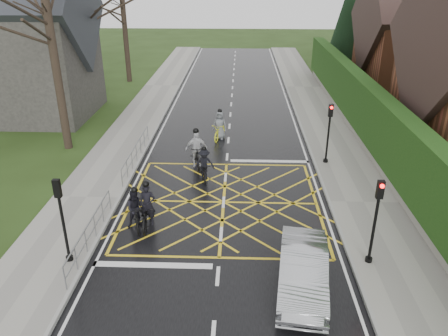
# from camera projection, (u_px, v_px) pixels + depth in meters

# --- Properties ---
(ground) EXTENTS (120.00, 120.00, 0.00)m
(ground) POSITION_uv_depth(u_px,v_px,m) (224.00, 202.00, 18.91)
(ground) COLOR #203210
(ground) RESTS_ON ground
(road) EXTENTS (9.00, 80.00, 0.01)m
(road) POSITION_uv_depth(u_px,v_px,m) (224.00, 202.00, 18.91)
(road) COLOR black
(road) RESTS_ON ground
(sidewalk_right) EXTENTS (3.00, 80.00, 0.15)m
(sidewalk_right) POSITION_uv_depth(u_px,v_px,m) (363.00, 203.00, 18.67)
(sidewalk_right) COLOR gray
(sidewalk_right) RESTS_ON ground
(sidewalk_left) EXTENTS (3.00, 80.00, 0.15)m
(sidewalk_left) POSITION_uv_depth(u_px,v_px,m) (87.00, 198.00, 19.08)
(sidewalk_left) COLOR gray
(sidewalk_left) RESTS_ON ground
(stone_wall) EXTENTS (0.50, 38.00, 0.70)m
(stone_wall) POSITION_uv_depth(u_px,v_px,m) (369.00, 146.00, 23.95)
(stone_wall) COLOR slate
(stone_wall) RESTS_ON ground
(hedge) EXTENTS (0.90, 38.00, 2.80)m
(hedge) POSITION_uv_depth(u_px,v_px,m) (373.00, 116.00, 23.22)
(hedge) COLOR #14350E
(hedge) RESTS_ON stone_wall
(house_far) EXTENTS (9.80, 8.80, 10.30)m
(house_far) POSITION_uv_depth(u_px,v_px,m) (427.00, 39.00, 32.95)
(house_far) COLOR brown
(house_far) RESTS_ON ground
(conifer) EXTENTS (4.60, 4.60, 10.00)m
(conifer) POSITION_uv_depth(u_px,v_px,m) (351.00, 19.00, 40.09)
(conifer) COLOR black
(conifer) RESTS_ON ground
(church) EXTENTS (8.80, 7.80, 11.00)m
(church) POSITION_uv_depth(u_px,v_px,m) (22.00, 41.00, 28.22)
(church) COLOR #2D2B28
(church) RESTS_ON ground
(railing_south) EXTENTS (0.05, 5.04, 1.03)m
(railing_south) POSITION_uv_depth(u_px,v_px,m) (90.00, 229.00, 15.56)
(railing_south) COLOR slate
(railing_south) RESTS_ON ground
(railing_north) EXTENTS (0.05, 6.04, 1.03)m
(railing_north) POSITION_uv_depth(u_px,v_px,m) (136.00, 149.00, 22.37)
(railing_north) COLOR slate
(railing_north) RESTS_ON ground
(traffic_light_ne) EXTENTS (0.24, 0.31, 3.21)m
(traffic_light_ne) POSITION_uv_depth(u_px,v_px,m) (328.00, 134.00, 21.86)
(traffic_light_ne) COLOR black
(traffic_light_ne) RESTS_ON ground
(traffic_light_se) EXTENTS (0.24, 0.31, 3.21)m
(traffic_light_se) POSITION_uv_depth(u_px,v_px,m) (375.00, 223.00, 14.22)
(traffic_light_se) COLOR black
(traffic_light_se) RESTS_ON ground
(traffic_light_sw) EXTENTS (0.24, 0.31, 3.21)m
(traffic_light_sw) POSITION_uv_depth(u_px,v_px,m) (63.00, 222.00, 14.31)
(traffic_light_sw) COLOR black
(traffic_light_sw) RESTS_ON ground
(cyclist_rear) EXTENTS (0.76, 1.99, 1.91)m
(cyclist_rear) POSITION_uv_depth(u_px,v_px,m) (147.00, 211.00, 16.99)
(cyclist_rear) COLOR black
(cyclist_rear) RESTS_ON ground
(cyclist_back) EXTENTS (0.97, 1.80, 1.74)m
(cyclist_back) POSITION_uv_depth(u_px,v_px,m) (136.00, 212.00, 16.83)
(cyclist_back) COLOR black
(cyclist_back) RESTS_ON ground
(cyclist_mid) EXTENTS (1.05, 1.77, 1.65)m
(cyclist_mid) POSITION_uv_depth(u_px,v_px,m) (204.00, 167.00, 20.79)
(cyclist_mid) COLOR black
(cyclist_mid) RESTS_ON ground
(cyclist_front) EXTENTS (1.18, 2.13, 2.06)m
(cyclist_front) POSITION_uv_depth(u_px,v_px,m) (196.00, 153.00, 22.01)
(cyclist_front) COLOR black
(cyclist_front) RESTS_ON ground
(cyclist_lead) EXTENTS (1.10, 1.99, 1.83)m
(cyclist_lead) POSITION_uv_depth(u_px,v_px,m) (220.00, 129.00, 25.69)
(cyclist_lead) COLOR yellow
(cyclist_lead) RESTS_ON ground
(car) EXTENTS (1.96, 4.32, 1.37)m
(car) POSITION_uv_depth(u_px,v_px,m) (303.00, 271.00, 13.54)
(car) COLOR #AAACB1
(car) RESTS_ON ground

